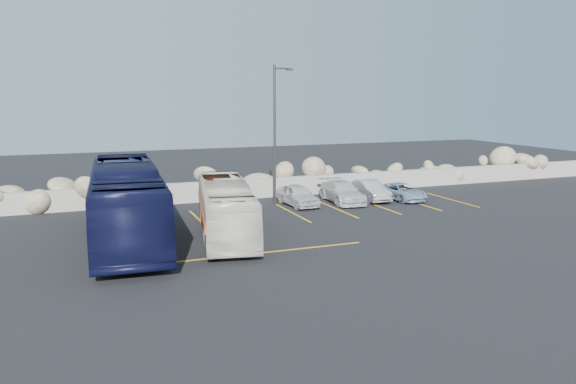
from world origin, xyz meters
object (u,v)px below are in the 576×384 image
object	(u,v)px
vintage_bus	(226,208)
car_d	(402,192)
tour_coach	(127,202)
lamppost	(276,131)
car_b	(370,191)
car_c	(342,192)
car_a	(298,195)

from	to	relation	value
vintage_bus	car_d	size ratio (longest dim) A/B	2.52
vintage_bus	tour_coach	xyz separation A→B (m)	(-4.23, 0.81, 0.44)
lamppost	car_d	xyz separation A→B (m)	(7.69, -1.36, -3.79)
car_b	car_d	xyz separation A→B (m)	(1.86, -0.63, -0.09)
vintage_bus	car_c	xyz separation A→B (m)	(8.57, 5.28, -0.65)
car_c	car_a	bearing A→B (deg)	-177.05
lamppost	car_b	bearing A→B (deg)	-7.14
tour_coach	car_b	distance (m)	15.40
lamppost	vintage_bus	bearing A→B (deg)	-127.46
lamppost	car_c	world-z (taller)	lamppost
lamppost	car_d	world-z (taller)	lamppost
tour_coach	car_c	distance (m)	13.60
vintage_bus	car_b	world-z (taller)	vintage_bus
car_b	car_d	size ratio (longest dim) A/B	0.99
vintage_bus	car_b	size ratio (longest dim) A/B	2.54
tour_coach	car_a	size ratio (longest dim) A/B	3.41
vintage_bus	car_b	bearing A→B (deg)	37.58
car_b	car_d	distance (m)	1.96
vintage_bus	tour_coach	size ratio (longest dim) A/B	0.74
lamppost	car_b	size ratio (longest dim) A/B	2.23
vintage_bus	car_c	distance (m)	10.09
car_b	lamppost	bearing A→B (deg)	175.73
car_c	car_d	world-z (taller)	car_c
lamppost	car_b	xyz separation A→B (m)	(5.83, -0.73, -3.70)
car_b	car_d	bearing A→B (deg)	-15.90
tour_coach	car_a	bearing A→B (deg)	28.39
car_d	vintage_bus	bearing A→B (deg)	-163.72
lamppost	tour_coach	bearing A→B (deg)	-149.47
car_c	lamppost	bearing A→B (deg)	173.68
vintage_bus	tour_coach	world-z (taller)	tour_coach
car_b	tour_coach	bearing A→B (deg)	-160.12
lamppost	tour_coach	xyz separation A→B (m)	(-8.86, -5.22, -2.59)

